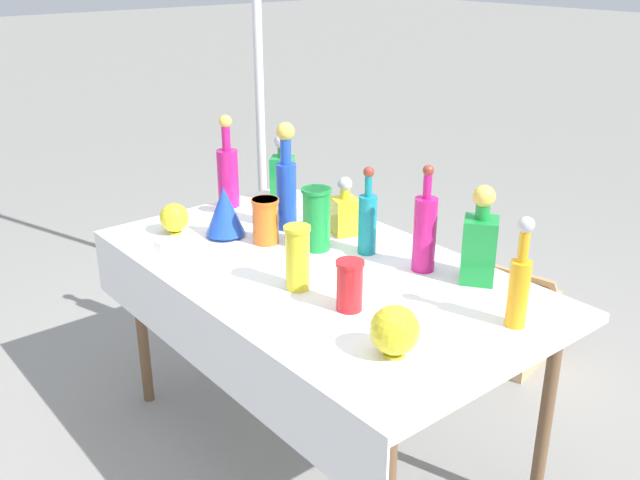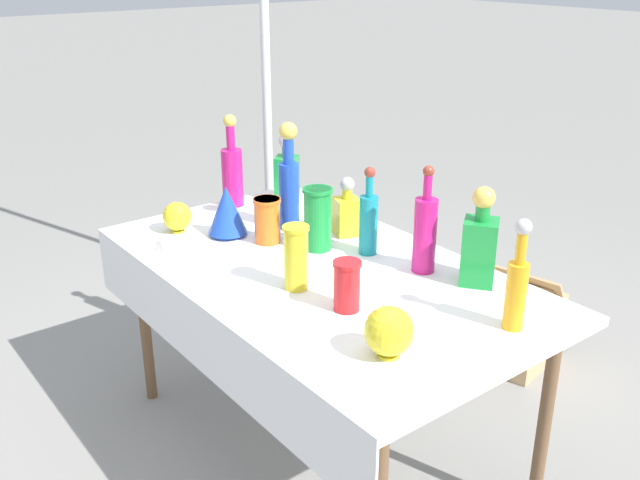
{
  "view_description": "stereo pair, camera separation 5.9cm",
  "coord_description": "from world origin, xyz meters",
  "px_view_note": "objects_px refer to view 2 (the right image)",
  "views": [
    {
      "loc": [
        1.71,
        -1.4,
        1.77
      ],
      "look_at": [
        0.0,
        0.0,
        0.86
      ],
      "focal_mm": 40.0,
      "sensor_mm": 36.0,
      "label": 1
    },
    {
      "loc": [
        1.75,
        -1.36,
        1.77
      ],
      "look_at": [
        0.0,
        0.0,
        0.86
      ],
      "focal_mm": 40.0,
      "sensor_mm": 36.0,
      "label": 2
    }
  ],
  "objects_px": {
    "tall_bottle_0": "(369,220)",
    "slender_vase_0": "(318,217)",
    "round_bowl_1": "(177,217)",
    "tall_bottle_3": "(232,171)",
    "cardboard_box_behind_left": "(504,326)",
    "tall_bottle_1": "(425,232)",
    "cardboard_box_behind_right": "(496,321)",
    "canopy_pole": "(267,100)",
    "slender_vase_3": "(296,256)",
    "fluted_vase_0": "(227,210)",
    "round_bowl_0": "(389,331)",
    "square_decanter_1": "(287,172)",
    "tall_bottle_4": "(289,182)",
    "square_decanter_0": "(480,244)",
    "slender_vase_1": "(267,219)",
    "tall_bottle_2": "(517,284)",
    "square_decanter_2": "(347,212)",
    "slender_vase_2": "(347,284)"
  },
  "relations": [
    {
      "from": "tall_bottle_0",
      "to": "fluted_vase_0",
      "type": "height_order",
      "value": "tall_bottle_0"
    },
    {
      "from": "round_bowl_1",
      "to": "cardboard_box_behind_right",
      "type": "bearing_deg",
      "value": 67.86
    },
    {
      "from": "fluted_vase_0",
      "to": "tall_bottle_0",
      "type": "bearing_deg",
      "value": 33.99
    },
    {
      "from": "square_decanter_1",
      "to": "slender_vase_2",
      "type": "xyz_separation_m",
      "value": [
        0.95,
        -0.45,
        -0.04
      ]
    },
    {
      "from": "round_bowl_1",
      "to": "cardboard_box_behind_right",
      "type": "xyz_separation_m",
      "value": [
        0.53,
        1.31,
        -0.66
      ]
    },
    {
      "from": "tall_bottle_3",
      "to": "fluted_vase_0",
      "type": "distance_m",
      "value": 0.35
    },
    {
      "from": "square_decanter_2",
      "to": "slender_vase_1",
      "type": "relative_size",
      "value": 1.33
    },
    {
      "from": "fluted_vase_0",
      "to": "round_bowl_1",
      "type": "height_order",
      "value": "fluted_vase_0"
    },
    {
      "from": "tall_bottle_4",
      "to": "square_decanter_0",
      "type": "relative_size",
      "value": 1.28
    },
    {
      "from": "round_bowl_0",
      "to": "square_decanter_2",
      "type": "bearing_deg",
      "value": 147.52
    },
    {
      "from": "slender_vase_2",
      "to": "fluted_vase_0",
      "type": "relative_size",
      "value": 0.81
    },
    {
      "from": "cardboard_box_behind_right",
      "to": "square_decanter_0",
      "type": "bearing_deg",
      "value": -58.32
    },
    {
      "from": "slender_vase_2",
      "to": "cardboard_box_behind_right",
      "type": "distance_m",
      "value": 1.43
    },
    {
      "from": "square_decanter_1",
      "to": "slender_vase_3",
      "type": "distance_m",
      "value": 0.88
    },
    {
      "from": "tall_bottle_1",
      "to": "cardboard_box_behind_right",
      "type": "relative_size",
      "value": 0.65
    },
    {
      "from": "square_decanter_0",
      "to": "fluted_vase_0",
      "type": "relative_size",
      "value": 1.69
    },
    {
      "from": "tall_bottle_4",
      "to": "slender_vase_0",
      "type": "distance_m",
      "value": 0.24
    },
    {
      "from": "square_decanter_0",
      "to": "slender_vase_0",
      "type": "relative_size",
      "value": 1.43
    },
    {
      "from": "square_decanter_1",
      "to": "square_decanter_2",
      "type": "xyz_separation_m",
      "value": [
        0.47,
        -0.06,
        -0.03
      ]
    },
    {
      "from": "tall_bottle_4",
      "to": "square_decanter_1",
      "type": "xyz_separation_m",
      "value": [
        -0.29,
        0.19,
        -0.07
      ]
    },
    {
      "from": "tall_bottle_0",
      "to": "canopy_pole",
      "type": "xyz_separation_m",
      "value": [
        -1.16,
        0.36,
        0.2
      ]
    },
    {
      "from": "tall_bottle_1",
      "to": "tall_bottle_4",
      "type": "relative_size",
      "value": 0.88
    },
    {
      "from": "tall_bottle_0",
      "to": "cardboard_box_behind_left",
      "type": "distance_m",
      "value": 1.18
    },
    {
      "from": "slender_vase_0",
      "to": "square_decanter_1",
      "type": "bearing_deg",
      "value": 155.76
    },
    {
      "from": "slender_vase_1",
      "to": "fluted_vase_0",
      "type": "relative_size",
      "value": 0.88
    },
    {
      "from": "square_decanter_1",
      "to": "tall_bottle_1",
      "type": "bearing_deg",
      "value": -4.5
    },
    {
      "from": "tall_bottle_2",
      "to": "tall_bottle_1",
      "type": "bearing_deg",
      "value": 169.84
    },
    {
      "from": "tall_bottle_3",
      "to": "cardboard_box_behind_left",
      "type": "distance_m",
      "value": 1.45
    },
    {
      "from": "square_decanter_1",
      "to": "slender_vase_1",
      "type": "height_order",
      "value": "square_decanter_1"
    },
    {
      "from": "square_decanter_2",
      "to": "slender_vase_1",
      "type": "bearing_deg",
      "value": -112.76
    },
    {
      "from": "square_decanter_2",
      "to": "cardboard_box_behind_right",
      "type": "xyz_separation_m",
      "value": [
        0.12,
        0.82,
        -0.69
      ]
    },
    {
      "from": "tall_bottle_0",
      "to": "slender_vase_0",
      "type": "relative_size",
      "value": 1.39
    },
    {
      "from": "tall_bottle_3",
      "to": "canopy_pole",
      "type": "xyz_separation_m",
      "value": [
        -0.43,
        0.46,
        0.18
      ]
    },
    {
      "from": "tall_bottle_0",
      "to": "fluted_vase_0",
      "type": "xyz_separation_m",
      "value": [
        -0.45,
        -0.31,
        -0.02
      ]
    },
    {
      "from": "tall_bottle_1",
      "to": "round_bowl_0",
      "type": "height_order",
      "value": "tall_bottle_1"
    },
    {
      "from": "square_decanter_0",
      "to": "fluted_vase_0",
      "type": "xyz_separation_m",
      "value": [
        -0.85,
        -0.43,
        -0.03
      ]
    },
    {
      "from": "round_bowl_1",
      "to": "tall_bottle_2",
      "type": "bearing_deg",
      "value": 17.97
    },
    {
      "from": "tall_bottle_2",
      "to": "cardboard_box_behind_right",
      "type": "height_order",
      "value": "tall_bottle_2"
    },
    {
      "from": "slender_vase_0",
      "to": "round_bowl_1",
      "type": "xyz_separation_m",
      "value": [
        -0.46,
        -0.32,
        -0.06
      ]
    },
    {
      "from": "slender_vase_1",
      "to": "fluted_vase_0",
      "type": "height_order",
      "value": "fluted_vase_0"
    },
    {
      "from": "canopy_pole",
      "to": "cardboard_box_behind_right",
      "type": "bearing_deg",
      "value": 25.17
    },
    {
      "from": "tall_bottle_0",
      "to": "round_bowl_0",
      "type": "distance_m",
      "value": 0.7
    },
    {
      "from": "slender_vase_2",
      "to": "fluted_vase_0",
      "type": "bearing_deg",
      "value": 177.78
    },
    {
      "from": "tall_bottle_3",
      "to": "slender_vase_0",
      "type": "height_order",
      "value": "tall_bottle_3"
    },
    {
      "from": "tall_bottle_1",
      "to": "cardboard_box_behind_left",
      "type": "bearing_deg",
      "value": 107.49
    },
    {
      "from": "tall_bottle_2",
      "to": "fluted_vase_0",
      "type": "bearing_deg",
      "value": -166.13
    },
    {
      "from": "square_decanter_2",
      "to": "tall_bottle_1",
      "type": "bearing_deg",
      "value": -1.34
    },
    {
      "from": "tall_bottle_0",
      "to": "tall_bottle_3",
      "type": "distance_m",
      "value": 0.75
    },
    {
      "from": "slender_vase_3",
      "to": "cardboard_box_behind_left",
      "type": "distance_m",
      "value": 1.48
    },
    {
      "from": "fluted_vase_0",
      "to": "round_bowl_0",
      "type": "height_order",
      "value": "fluted_vase_0"
    }
  ]
}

